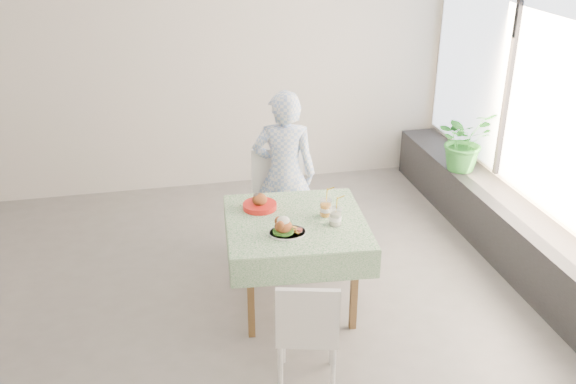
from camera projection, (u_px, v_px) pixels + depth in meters
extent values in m
plane|color=slate|center=(197.00, 315.00, 4.99)|extent=(6.00, 6.00, 0.00)
cube|color=beige|center=(168.00, 63.00, 6.62)|extent=(6.00, 0.02, 2.80)
cube|color=beige|center=(573.00, 117.00, 4.98)|extent=(0.02, 5.00, 2.80)
cube|color=#D1E0F9|center=(576.00, 86.00, 4.87)|extent=(0.01, 4.80, 2.18)
cube|color=black|center=(527.00, 249.00, 5.43)|extent=(0.40, 4.80, 0.50)
cube|color=brown|center=(296.00, 224.00, 4.84)|extent=(0.97, 0.97, 0.04)
cube|color=silver|center=(296.00, 221.00, 4.83)|extent=(1.13, 1.13, 0.01)
cube|color=white|center=(281.00, 207.00, 5.61)|extent=(0.47, 0.47, 0.04)
cube|color=white|center=(277.00, 172.00, 5.69)|extent=(0.46, 0.06, 0.46)
cube|color=white|center=(308.00, 328.00, 4.15)|extent=(0.48, 0.48, 0.04)
cube|color=white|center=(308.00, 317.00, 3.90)|extent=(0.39, 0.14, 0.39)
imported|color=#8FAFE5|center=(284.00, 174.00, 5.59)|extent=(0.62, 0.48, 1.52)
cylinder|color=white|center=(288.00, 233.00, 4.63)|extent=(0.28, 0.28, 0.02)
cylinder|color=#1B4B12|center=(283.00, 232.00, 4.62)|extent=(0.15, 0.15, 0.02)
ellipsoid|color=brown|center=(283.00, 226.00, 4.60)|extent=(0.13, 0.12, 0.10)
ellipsoid|color=white|center=(283.00, 221.00, 4.58)|extent=(0.09, 0.09, 0.06)
cylinder|color=#9E1F0F|center=(299.00, 230.00, 4.63)|extent=(0.05, 0.05, 0.02)
cylinder|color=white|center=(326.00, 208.00, 4.87)|extent=(0.09, 0.09, 0.13)
cylinder|color=orange|center=(326.00, 210.00, 4.88)|extent=(0.08, 0.08, 0.10)
cylinder|color=white|center=(326.00, 200.00, 4.85)|extent=(0.10, 0.10, 0.01)
cylinder|color=gold|center=(327.00, 194.00, 4.83)|extent=(0.01, 0.03, 0.18)
cylinder|color=white|center=(335.00, 217.00, 4.74)|extent=(0.09, 0.09, 0.13)
cylinder|color=beige|center=(335.00, 219.00, 4.74)|extent=(0.08, 0.08, 0.09)
cylinder|color=white|center=(336.00, 209.00, 4.71)|extent=(0.10, 0.10, 0.01)
cylinder|color=gold|center=(337.00, 203.00, 4.69)|extent=(0.01, 0.03, 0.18)
cylinder|color=red|center=(260.00, 206.00, 5.01)|extent=(0.27, 0.27, 0.04)
cylinder|color=white|center=(260.00, 205.00, 5.00)|extent=(0.22, 0.22, 0.02)
ellipsoid|color=brown|center=(260.00, 200.00, 4.98)|extent=(0.12, 0.11, 0.10)
imported|color=#287A28|center=(464.00, 140.00, 6.24)|extent=(0.65, 0.60, 0.61)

